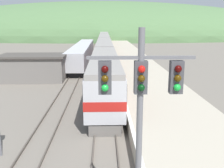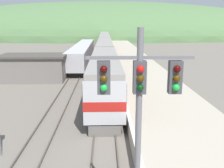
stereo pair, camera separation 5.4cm
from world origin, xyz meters
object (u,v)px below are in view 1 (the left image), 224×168
(carriage_fourth, at_px, (104,38))
(express_train_lead_car, at_px, (105,75))
(carriage_second, at_px, (104,52))
(siding_train, at_px, (83,53))
(carriage_third, at_px, (104,43))
(signal_mast_main, at_px, (140,103))

(carriage_fourth, bearing_deg, express_train_lead_car, -90.00)
(carriage_second, distance_m, siding_train, 5.26)
(carriage_third, bearing_deg, express_train_lead_car, -90.00)
(express_train_lead_car, relative_size, siding_train, 0.62)
(carriage_third, distance_m, siding_train, 20.25)
(express_train_lead_car, relative_size, carriage_third, 0.90)
(express_train_lead_car, xyz_separation_m, carriage_third, (0.00, 44.91, -0.01))
(carriage_third, distance_m, signal_mast_main, 63.14)
(carriage_second, bearing_deg, express_train_lead_car, -90.00)
(carriage_fourth, bearing_deg, carriage_second, -90.00)
(express_train_lead_car, distance_m, signal_mast_main, 18.39)
(carriage_fourth, relative_size, siding_train, 0.69)
(carriage_second, xyz_separation_m, carriage_fourth, (0.00, 45.77, 0.00))
(carriage_second, bearing_deg, signal_mast_main, -88.45)
(express_train_lead_car, relative_size, carriage_second, 0.90)
(carriage_second, height_order, siding_train, carriage_second)
(siding_train, bearing_deg, carriage_second, -36.20)
(siding_train, distance_m, signal_mast_main, 43.72)
(carriage_fourth, xyz_separation_m, signal_mast_main, (1.09, -85.95, 2.72))
(carriage_fourth, distance_m, siding_train, 42.89)
(carriage_third, bearing_deg, siding_train, -102.04)
(carriage_fourth, height_order, signal_mast_main, signal_mast_main)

